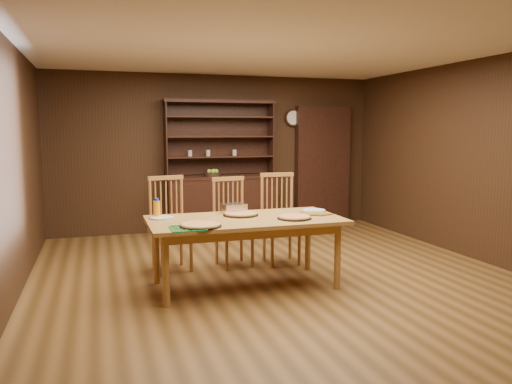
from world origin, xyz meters
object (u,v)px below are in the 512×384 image
object	(u,v)px
china_hutch	(221,196)
chair_center	(232,218)
dining_table	(245,225)
chair_left	(169,220)
juice_bottle	(157,209)
chair_right	(279,215)

from	to	relation	value
china_hutch	chair_center	distance (m)	2.05
dining_table	chair_left	world-z (taller)	chair_left
dining_table	juice_bottle	size ratio (longest dim) A/B	9.89
chair_left	chair_right	size ratio (longest dim) A/B	0.99
chair_right	chair_left	bearing A→B (deg)	177.74
chair_center	juice_bottle	bearing A→B (deg)	-159.13
dining_table	chair_center	xyz separation A→B (m)	(0.09, 0.91, -0.09)
china_hutch	chair_center	world-z (taller)	china_hutch
chair_center	china_hutch	bearing A→B (deg)	71.00
chair_center	juice_bottle	xyz separation A→B (m)	(-0.99, -0.56, 0.26)
dining_table	juice_bottle	distance (m)	0.98
chair_center	juice_bottle	size ratio (longest dim) A/B	5.29
china_hutch	chair_center	bearing A→B (deg)	-100.13
chair_left	chair_right	bearing A→B (deg)	-14.70
dining_table	chair_left	bearing A→B (deg)	126.15
dining_table	chair_left	size ratio (longest dim) A/B	1.81
chair_center	chair_right	bearing A→B (deg)	-14.95
china_hutch	chair_left	distance (m)	2.30
dining_table	chair_center	world-z (taller)	chair_center
china_hutch	chair_right	distance (m)	2.10
dining_table	juice_bottle	world-z (taller)	juice_bottle
china_hutch	juice_bottle	xyz separation A→B (m)	(-1.35, -2.59, 0.25)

